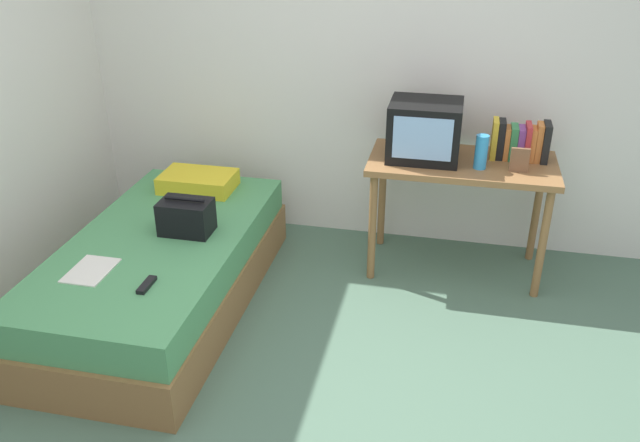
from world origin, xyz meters
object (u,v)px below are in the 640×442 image
(desk, at_px, (461,176))
(tv, at_px, (425,130))
(bed, at_px, (162,272))
(handbag, at_px, (186,217))
(remote_dark, at_px, (147,285))
(magazine, at_px, (91,270))
(book_row, at_px, (520,142))
(picture_frame, at_px, (520,160))
(pillow, at_px, (198,181))
(water_bottle, at_px, (481,152))

(desk, distance_m, tv, 0.38)
(bed, bearing_deg, handbag, 33.76)
(handbag, xyz_separation_m, remote_dark, (0.03, -0.61, -0.09))
(tv, xyz_separation_m, remote_dark, (-1.28, -1.34, -0.47))
(bed, relative_size, magazine, 6.90)
(tv, distance_m, book_row, 0.60)
(bed, relative_size, desk, 1.72)
(bed, distance_m, picture_frame, 2.25)
(desk, height_order, pillow, desk)
(bed, height_order, picture_frame, picture_frame)
(book_row, xyz_separation_m, picture_frame, (-0.01, -0.22, -0.04))
(bed, height_order, water_bottle, water_bottle)
(tv, xyz_separation_m, handbag, (-1.31, -0.73, -0.38))
(desk, height_order, remote_dark, desk)
(water_bottle, distance_m, handbag, 1.80)
(book_row, bearing_deg, desk, -162.42)
(picture_frame, bearing_deg, bed, -160.53)
(pillow, distance_m, remote_dark, 1.23)
(tv, bearing_deg, remote_dark, -133.58)
(desk, xyz_separation_m, handbag, (-1.56, -0.73, -0.10))
(water_bottle, bearing_deg, picture_frame, -1.89)
(water_bottle, distance_m, book_row, 0.32)
(book_row, height_order, picture_frame, book_row)
(desk, distance_m, pillow, 1.74)
(book_row, height_order, magazine, book_row)
(picture_frame, distance_m, pillow, 2.08)
(handbag, bearing_deg, water_bottle, 20.71)
(remote_dark, bearing_deg, magazine, 167.67)
(water_bottle, height_order, book_row, book_row)
(picture_frame, height_order, remote_dark, picture_frame)
(magazine, bearing_deg, desk, 33.77)
(tv, height_order, magazine, tv)
(tv, relative_size, handbag, 1.47)
(tv, distance_m, magazine, 2.13)
(water_bottle, xyz_separation_m, remote_dark, (-1.63, -1.24, -0.40))
(magazine, relative_size, remote_dark, 1.86)
(desk, xyz_separation_m, pillow, (-1.73, -0.13, -0.15))
(desk, bearing_deg, magazine, -146.23)
(desk, relative_size, book_row, 3.35)
(desk, xyz_separation_m, tv, (-0.25, 0.00, 0.28))
(bed, height_order, remote_dark, remote_dark)
(handbag, distance_m, remote_dark, 0.62)
(tv, height_order, book_row, tv)
(book_row, xyz_separation_m, remote_dark, (-1.87, -1.45, -0.41))
(remote_dark, bearing_deg, tv, 46.42)
(water_bottle, relative_size, handbag, 0.70)
(pillow, bearing_deg, tv, 5.00)
(remote_dark, bearing_deg, bed, 109.31)
(remote_dark, bearing_deg, desk, 41.28)
(magazine, bearing_deg, bed, 67.16)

